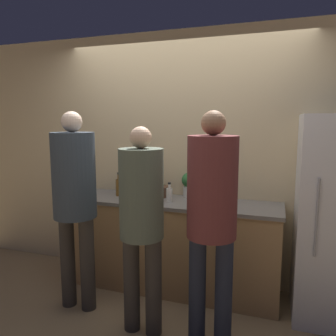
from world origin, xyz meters
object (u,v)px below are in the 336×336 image
object	(u,v)px
utensil_crock	(134,187)
potted_plant	(189,184)
person_left	(75,192)
cup_blue	(228,198)
bottle_clear	(169,194)
person_center	(142,214)
fruit_bowl	(154,191)
person_right	(212,208)
bottle_amber	(119,187)

from	to	relation	value
utensil_crock	potted_plant	size ratio (longest dim) A/B	1.13
person_left	cup_blue	world-z (taller)	person_left
bottle_clear	utensil_crock	bearing A→B (deg)	153.21
person_center	fruit_bowl	size ratio (longest dim) A/B	5.40
person_right	person_center	bearing A→B (deg)	-176.09
person_right	potted_plant	xyz separation A→B (m)	(-0.42, 0.93, -0.02)
bottle_clear	cup_blue	world-z (taller)	bottle_clear
cup_blue	potted_plant	bearing A→B (deg)	161.58
bottle_clear	person_left	bearing A→B (deg)	-142.26
utensil_crock	bottle_amber	world-z (taller)	utensil_crock
potted_plant	cup_blue	bearing A→B (deg)	-18.42
bottle_amber	cup_blue	world-z (taller)	bottle_amber
person_right	fruit_bowl	size ratio (longest dim) A/B	5.77
fruit_bowl	bottle_clear	bearing A→B (deg)	-38.52
person_right	utensil_crock	bearing A→B (deg)	138.84
utensil_crock	bottle_clear	xyz separation A→B (m)	(0.48, -0.24, 0.01)
person_right	bottle_clear	distance (m)	0.84
person_left	bottle_amber	size ratio (longest dim) A/B	7.19
fruit_bowl	person_center	bearing A→B (deg)	-75.15
person_center	potted_plant	bearing A→B (deg)	82.67
utensil_crock	person_left	bearing A→B (deg)	-105.77
person_left	person_right	distance (m)	1.24
person_right	cup_blue	bearing A→B (deg)	89.26
cup_blue	fruit_bowl	bearing A→B (deg)	176.80
cup_blue	person_left	bearing A→B (deg)	-151.37
utensil_crock	potted_plant	distance (m)	0.61
person_right	utensil_crock	world-z (taller)	person_right
person_center	person_right	xyz separation A→B (m)	(0.54, 0.04, 0.09)
fruit_bowl	bottle_amber	xyz separation A→B (m)	(-0.35, -0.09, 0.04)
potted_plant	bottle_amber	bearing A→B (deg)	-164.98
person_left	person_right	xyz separation A→B (m)	(1.23, -0.11, -0.01)
person_left	person_center	world-z (taller)	person_left
person_left	potted_plant	xyz separation A→B (m)	(0.82, 0.82, -0.03)
utensil_crock	fruit_bowl	bearing A→B (deg)	-13.02
cup_blue	potted_plant	distance (m)	0.46
person_left	person_right	size ratio (longest dim) A/B	1.00
person_center	bottle_clear	world-z (taller)	person_center
person_center	potted_plant	xyz separation A→B (m)	(0.12, 0.97, 0.07)
utensil_crock	person_right	bearing A→B (deg)	-41.16
person_right	potted_plant	distance (m)	1.02
person_left	potted_plant	bearing A→B (deg)	45.05
fruit_bowl	cup_blue	xyz separation A→B (m)	(0.78, -0.04, -0.01)
person_center	utensil_crock	distance (m)	1.04
fruit_bowl	potted_plant	size ratio (longest dim) A/B	1.21
bottle_amber	potted_plant	bearing A→B (deg)	15.02
person_left	potted_plant	size ratio (longest dim) A/B	7.03
bottle_clear	potted_plant	xyz separation A→B (m)	(0.12, 0.28, 0.06)
person_left	bottle_clear	size ratio (longest dim) A/B	9.27
person_center	fruit_bowl	xyz separation A→B (m)	(-0.23, 0.87, -0.01)
utensil_crock	potted_plant	bearing A→B (deg)	3.94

